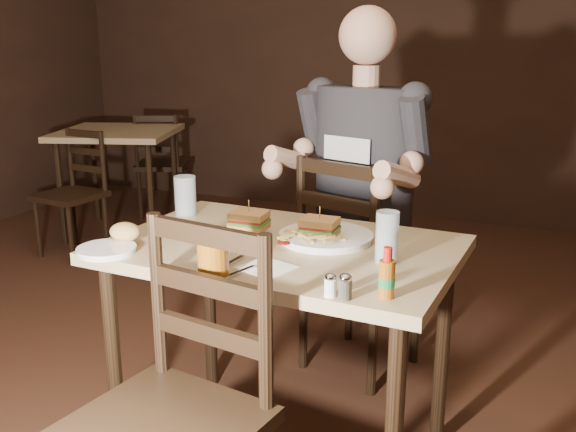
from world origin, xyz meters
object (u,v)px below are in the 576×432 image
at_px(diner, 358,141).
at_px(dinner_plate, 326,238).
at_px(bg_table, 118,142).
at_px(chair_near, 161,429).
at_px(main_table, 282,271).
at_px(chair_far, 362,264).
at_px(bg_chair_near, 69,195).
at_px(glass_left, 185,196).
at_px(glass_right, 387,237).
at_px(bg_chair_far, 162,164).
at_px(side_plate, 107,251).
at_px(syrup_dispenser, 213,255).
at_px(hot_sauce, 387,273).

xyz_separation_m(diner, dinner_plate, (0.06, -0.57, -0.23)).
distance_m(bg_table, chair_near, 3.37).
xyz_separation_m(main_table, chair_near, (-0.05, -0.65, -0.20)).
distance_m(chair_far, bg_chair_near, 2.33).
bearing_deg(chair_near, glass_left, 126.16).
bearing_deg(glass_right, glass_left, 164.24).
distance_m(bg_chair_far, side_plate, 3.31).
relative_size(glass_right, side_plate, 0.88).
distance_m(main_table, chair_near, 0.68).
bearing_deg(bg_chair_near, syrup_dispenser, -33.32).
xyz_separation_m(main_table, bg_chair_near, (-2.14, 1.44, -0.27)).
bearing_deg(dinner_plate, bg_chair_near, 149.00).
distance_m(chair_far, syrup_dispenser, 1.11).
height_order(chair_near, glass_right, chair_near).
xyz_separation_m(main_table, glass_left, (-0.47, 0.19, 0.16)).
height_order(main_table, bg_table, same).
bearing_deg(side_plate, hot_sauce, -0.99).
bearing_deg(main_table, glass_left, 158.25).
bearing_deg(bg_chair_far, bg_table, 67.35).
bearing_deg(dinner_plate, side_plate, -147.04).
distance_m(chair_near, dinner_plate, 0.81).
distance_m(diner, dinner_plate, 0.62).
distance_m(syrup_dispenser, side_plate, 0.40).
height_order(glass_right, side_plate, glass_right).
xyz_separation_m(bg_chair_far, hot_sauce, (2.55, -2.85, 0.42)).
distance_m(chair_near, bg_chair_near, 2.95).
bearing_deg(glass_right, chair_far, 110.52).
distance_m(chair_far, side_plate, 1.17).
distance_m(bg_chair_near, glass_left, 2.13).
distance_m(chair_near, glass_right, 0.81).
distance_m(bg_chair_near, glass_right, 2.93).
relative_size(bg_table, dinner_plate, 3.35).
height_order(bg_table, chair_far, chair_far).
bearing_deg(syrup_dispenser, chair_near, -84.10).
bearing_deg(chair_near, main_table, 94.99).
xyz_separation_m(bg_chair_far, glass_left, (1.67, -2.36, 0.42)).
relative_size(syrup_dispenser, side_plate, 0.66).
height_order(glass_left, syrup_dispenser, glass_left).
height_order(main_table, chair_far, chair_far).
relative_size(glass_left, syrup_dispenser, 1.26).
height_order(main_table, diner, diner).
bearing_deg(hot_sauce, bg_chair_near, 145.62).
height_order(bg_chair_far, diner, diner).
bearing_deg(bg_chair_far, dinner_plate, 109.93).
bearing_deg(chair_far, glass_right, 127.66).
bearing_deg(bg_chair_near, hot_sauce, -27.10).
distance_m(bg_chair_far, syrup_dispenser, 3.57).
bearing_deg(bg_table, bg_chair_far, 90.00).
distance_m(bg_table, chair_far, 2.56).
xyz_separation_m(bg_table, bg_chair_near, (0.00, -0.55, -0.27)).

